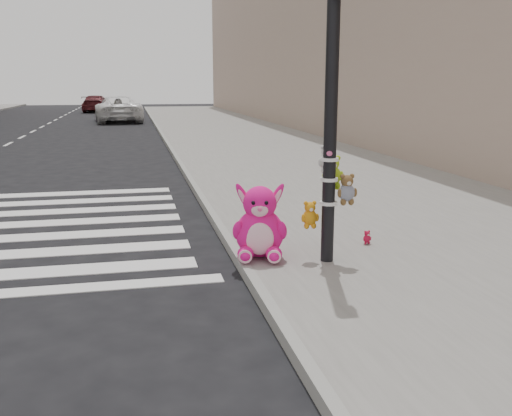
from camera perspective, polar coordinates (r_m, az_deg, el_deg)
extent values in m
plane|color=black|center=(5.37, -13.93, -14.08)|extent=(120.00, 120.00, 0.00)
cube|color=slate|center=(15.73, 5.51, 4.01)|extent=(7.00, 80.00, 0.14)
cube|color=gray|center=(15.05, -7.13, 3.59)|extent=(0.12, 80.00, 0.15)
cube|color=tan|center=(26.98, 10.67, 17.86)|extent=(5.00, 60.00, 10.00)
cylinder|color=black|center=(7.03, 7.52, 10.52)|extent=(0.16, 0.16, 4.00)
cylinder|color=white|center=(7.18, 7.24, 0.50)|extent=(0.22, 0.22, 0.04)
cylinder|color=white|center=(7.12, 7.31, 2.86)|extent=(0.22, 0.22, 0.04)
cylinder|color=white|center=(7.08, 7.36, 4.86)|extent=(0.22, 0.22, 0.04)
ellipsoid|color=#EF1484|center=(7.18, -1.06, -4.83)|extent=(0.28, 0.37, 0.18)
ellipsoid|color=#EF1484|center=(7.18, 1.80, -4.83)|extent=(0.28, 0.37, 0.18)
ellipsoid|color=#EF1484|center=(7.38, 0.38, -2.51)|extent=(0.74, 0.67, 0.64)
ellipsoid|color=#F9BFD1|center=(7.18, 0.38, -3.11)|extent=(0.37, 0.20, 0.42)
sphere|color=#EF1484|center=(7.29, 0.38, 0.51)|extent=(0.52, 0.52, 0.44)
ellipsoid|color=#EF1484|center=(7.30, -1.17, 1.00)|extent=(0.31, 0.15, 0.44)
ellipsoid|color=#EF1484|center=(7.30, 1.94, 1.00)|extent=(0.31, 0.15, 0.44)
imported|color=white|center=(36.15, -13.64, 9.60)|extent=(3.04, 5.78, 1.55)
imported|color=#55181D|center=(48.83, -15.70, 10.01)|extent=(2.19, 4.71, 1.33)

